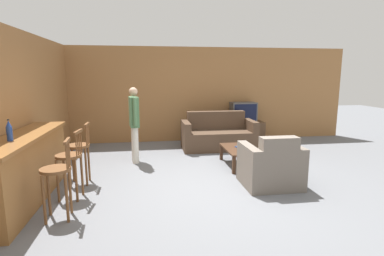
{
  "coord_description": "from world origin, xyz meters",
  "views": [
    {
      "loc": [
        -1.03,
        -4.66,
        1.85
      ],
      "look_at": [
        -0.2,
        0.88,
        0.85
      ],
      "focal_mm": 28.0,
      "sensor_mm": 36.0,
      "label": 1
    }
  ],
  "objects_px": {
    "bar_chair_near": "(57,176)",
    "armchair_near": "(271,167)",
    "coffee_table": "(239,151)",
    "person_by_window": "(134,121)",
    "tv": "(243,112)",
    "tv_unit": "(243,131)",
    "book_on_table": "(241,147)",
    "bottle": "(9,131)",
    "bar_chair_far": "(79,151)",
    "couch_far": "(218,136)",
    "bar_chair_mid": "(70,162)"
  },
  "relations": [
    {
      "from": "bar_chair_near",
      "to": "armchair_near",
      "type": "height_order",
      "value": "bar_chair_near"
    },
    {
      "from": "coffee_table",
      "to": "person_by_window",
      "type": "distance_m",
      "value": 2.26
    },
    {
      "from": "coffee_table",
      "to": "tv",
      "type": "xyz_separation_m",
      "value": [
        0.82,
        2.25,
        0.5
      ]
    },
    {
      "from": "tv_unit",
      "to": "book_on_table",
      "type": "xyz_separation_m",
      "value": [
        -0.75,
        -2.16,
        0.11
      ]
    },
    {
      "from": "tv_unit",
      "to": "bottle",
      "type": "relative_size",
      "value": 4.13
    },
    {
      "from": "bar_chair_far",
      "to": "person_by_window",
      "type": "distance_m",
      "value": 1.49
    },
    {
      "from": "bar_chair_near",
      "to": "coffee_table",
      "type": "distance_m",
      "value": 3.54
    },
    {
      "from": "tv",
      "to": "person_by_window",
      "type": "bearing_deg",
      "value": -150.29
    },
    {
      "from": "couch_far",
      "to": "coffee_table",
      "type": "distance_m",
      "value": 1.51
    },
    {
      "from": "couch_far",
      "to": "person_by_window",
      "type": "bearing_deg",
      "value": -155.44
    },
    {
      "from": "bottle",
      "to": "person_by_window",
      "type": "bearing_deg",
      "value": 55.4
    },
    {
      "from": "couch_far",
      "to": "tv_unit",
      "type": "distance_m",
      "value": 1.16
    },
    {
      "from": "armchair_near",
      "to": "bottle",
      "type": "xyz_separation_m",
      "value": [
        -3.8,
        -0.42,
        0.8
      ]
    },
    {
      "from": "couch_far",
      "to": "tv",
      "type": "relative_size",
      "value": 2.62
    },
    {
      "from": "coffee_table",
      "to": "bottle",
      "type": "bearing_deg",
      "value": -156.03
    },
    {
      "from": "tv",
      "to": "couch_far",
      "type": "bearing_deg",
      "value": -140.31
    },
    {
      "from": "bar_chair_mid",
      "to": "armchair_near",
      "type": "bearing_deg",
      "value": 0.76
    },
    {
      "from": "bar_chair_mid",
      "to": "tv",
      "type": "relative_size",
      "value": 1.51
    },
    {
      "from": "bar_chair_near",
      "to": "couch_far",
      "type": "bearing_deg",
      "value": 49.3
    },
    {
      "from": "armchair_near",
      "to": "tv_unit",
      "type": "distance_m",
      "value": 3.49
    },
    {
      "from": "bar_chair_far",
      "to": "tv_unit",
      "type": "xyz_separation_m",
      "value": [
        3.81,
        2.84,
        -0.3
      ]
    },
    {
      "from": "bar_chair_mid",
      "to": "person_by_window",
      "type": "relative_size",
      "value": 0.66
    },
    {
      "from": "bar_chair_near",
      "to": "bottle",
      "type": "xyz_separation_m",
      "value": [
        -0.63,
        0.28,
        0.55
      ]
    },
    {
      "from": "coffee_table",
      "to": "tv",
      "type": "bearing_deg",
      "value": 69.94
    },
    {
      "from": "bar_chair_near",
      "to": "person_by_window",
      "type": "relative_size",
      "value": 0.66
    },
    {
      "from": "coffee_table",
      "to": "bar_chair_far",
      "type": "bearing_deg",
      "value": -168.88
    },
    {
      "from": "bar_chair_near",
      "to": "couch_far",
      "type": "height_order",
      "value": "bar_chair_near"
    },
    {
      "from": "couch_far",
      "to": "bottle",
      "type": "bearing_deg",
      "value": -138.68
    },
    {
      "from": "bar_chair_mid",
      "to": "tv_unit",
      "type": "bearing_deg",
      "value": 42.41
    },
    {
      "from": "book_on_table",
      "to": "armchair_near",
      "type": "bearing_deg",
      "value": -84.35
    },
    {
      "from": "coffee_table",
      "to": "person_by_window",
      "type": "xyz_separation_m",
      "value": [
        -2.1,
        0.58,
        0.58
      ]
    },
    {
      "from": "tv",
      "to": "bottle",
      "type": "distance_m",
      "value": 5.88
    },
    {
      "from": "couch_far",
      "to": "bar_chair_near",
      "type": "bearing_deg",
      "value": -130.7
    },
    {
      "from": "couch_far",
      "to": "tv",
      "type": "xyz_separation_m",
      "value": [
        0.89,
        0.74,
        0.49
      ]
    },
    {
      "from": "tv_unit",
      "to": "person_by_window",
      "type": "xyz_separation_m",
      "value": [
        -2.93,
        -1.67,
        0.63
      ]
    },
    {
      "from": "bar_chair_mid",
      "to": "couch_far",
      "type": "xyz_separation_m",
      "value": [
        2.91,
        2.73,
        -0.25
      ]
    },
    {
      "from": "bar_chair_far",
      "to": "coffee_table",
      "type": "bearing_deg",
      "value": 11.12
    },
    {
      "from": "bar_chair_mid",
      "to": "coffee_table",
      "type": "bearing_deg",
      "value": 22.34
    },
    {
      "from": "couch_far",
      "to": "person_by_window",
      "type": "xyz_separation_m",
      "value": [
        -2.03,
        -0.93,
        0.57
      ]
    },
    {
      "from": "bar_chair_far",
      "to": "coffee_table",
      "type": "height_order",
      "value": "bar_chair_far"
    },
    {
      "from": "coffee_table",
      "to": "book_on_table",
      "type": "distance_m",
      "value": 0.13
    },
    {
      "from": "coffee_table",
      "to": "tv",
      "type": "height_order",
      "value": "tv"
    },
    {
      "from": "bar_chair_near",
      "to": "bar_chair_mid",
      "type": "bearing_deg",
      "value": 90.0
    },
    {
      "from": "coffee_table",
      "to": "bottle",
      "type": "height_order",
      "value": "bottle"
    },
    {
      "from": "bar_chair_near",
      "to": "couch_far",
      "type": "relative_size",
      "value": 0.58
    },
    {
      "from": "bar_chair_far",
      "to": "bottle",
      "type": "height_order",
      "value": "bottle"
    },
    {
      "from": "bar_chair_far",
      "to": "book_on_table",
      "type": "height_order",
      "value": "bar_chair_far"
    },
    {
      "from": "couch_far",
      "to": "tv_unit",
      "type": "height_order",
      "value": "couch_far"
    },
    {
      "from": "bar_chair_near",
      "to": "tv",
      "type": "relative_size",
      "value": 1.51
    },
    {
      "from": "armchair_near",
      "to": "person_by_window",
      "type": "relative_size",
      "value": 0.57
    }
  ]
}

